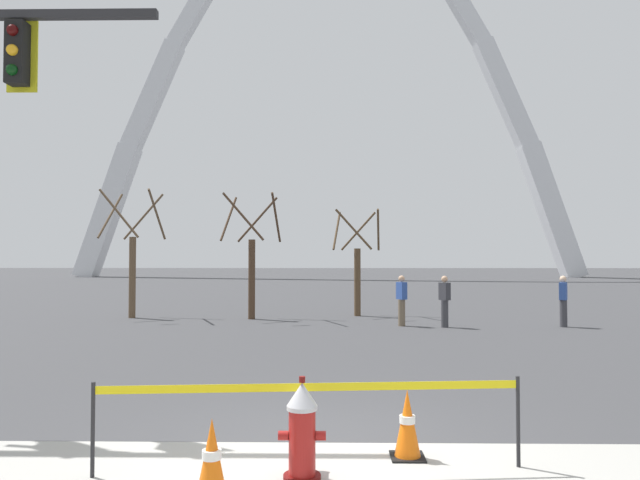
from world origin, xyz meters
The scene contains 12 objects.
ground_plane centered at (0.00, 0.00, 0.00)m, with size 240.00×240.00×0.00m, color #3D3D3F.
fire_hydrant centered at (-0.10, -0.99, 0.47)m, with size 0.46×0.48×0.99m.
caution_tape_barrier centered at (-0.03, -0.81, 0.62)m, with size 4.27×0.39×0.93m.
traffic_cone_by_hydrant centered at (-0.87, -1.52, 0.36)m, with size 0.36×0.36×0.73m.
traffic_cone_mid_sidewalk centered at (0.99, -0.38, 0.36)m, with size 0.36×0.36×0.73m.
monument_arch centered at (0.00, 59.76, 20.44)m, with size 58.15×2.26×45.91m.
tree_far_left centered at (-6.93, 14.10, 2.03)m, with size 2.09×2.11×4.56m.
tree_left_mid centered at (-2.58, 13.75, 1.95)m, with size 2.02×2.03×4.39m.
tree_center_left centered at (1.19, 14.93, 1.74)m, with size 1.81×1.82×3.92m.
pedestrian_walking_left centered at (2.43, 11.74, 0.82)m, with size 0.33×0.39×1.59m.
pedestrian_standing_center centered at (7.43, 11.58, 0.82)m, with size 0.34×0.39×1.59m.
pedestrian_walking_right centered at (3.72, 11.41, 0.82)m, with size 0.34×0.39×1.59m.
Camera 1 is at (0.16, -6.65, 2.13)m, focal length 32.62 mm.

